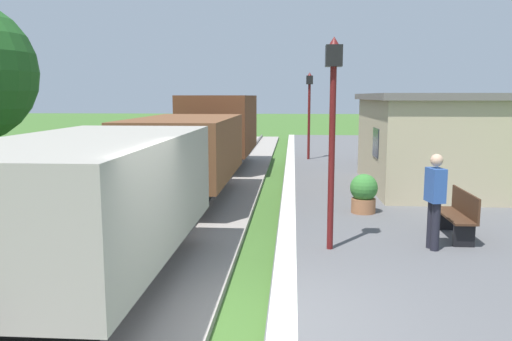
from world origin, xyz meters
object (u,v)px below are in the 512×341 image
at_px(lamp_post_near, 333,105).
at_px(person_waiting, 435,198).
at_px(lamp_post_far, 309,100).
at_px(bench_down_platform, 371,151).
at_px(potted_planter, 364,193).
at_px(freight_train, 190,148).
at_px(bench_near_hut, 458,214).
at_px(station_hut, 425,140).

bearing_deg(lamp_post_near, person_waiting, 3.51).
bearing_deg(lamp_post_far, bench_down_platform, -23.78).
height_order(lamp_post_near, lamp_post_far, same).
relative_size(bench_down_platform, potted_planter, 1.64).
bearing_deg(lamp_post_near, freight_train, 124.09).
height_order(freight_train, lamp_post_far, lamp_post_far).
bearing_deg(potted_planter, bench_near_hut, -53.31).
bearing_deg(station_hut, lamp_post_far, 115.90).
xyz_separation_m(bench_down_platform, lamp_post_near, (-2.50, -12.00, 2.08)).
height_order(bench_down_platform, lamp_post_far, lamp_post_far).
xyz_separation_m(freight_train, station_hut, (6.80, 1.18, 0.15)).
xyz_separation_m(potted_planter, lamp_post_far, (-0.98, 10.18, 2.08)).
bearing_deg(lamp_post_far, person_waiting, -82.00).
bearing_deg(lamp_post_far, potted_planter, -84.49).
distance_m(bench_near_hut, person_waiting, 1.13).
bearing_deg(person_waiting, station_hut, -113.17).
xyz_separation_m(bench_down_platform, lamp_post_far, (-2.50, 1.10, 2.08)).
height_order(potted_planter, lamp_post_near, lamp_post_near).
xyz_separation_m(station_hut, person_waiting, (-1.40, -6.35, -0.47)).
height_order(freight_train, lamp_post_near, lamp_post_near).
height_order(person_waiting, potted_planter, person_waiting).
bearing_deg(station_hut, lamp_post_near, -116.49).
height_order(bench_down_platform, lamp_post_near, lamp_post_near).
bearing_deg(freight_train, station_hut, 9.87).
bearing_deg(station_hut, potted_planter, -122.30).
bearing_deg(station_hut, freight_train, -170.13).
bearing_deg(person_waiting, bench_down_platform, -104.00).
height_order(freight_train, bench_near_hut, freight_train).
xyz_separation_m(lamp_post_near, lamp_post_far, (0.00, 13.10, 0.00)).
distance_m(freight_train, potted_planter, 5.19).
relative_size(potted_planter, lamp_post_near, 0.25).
relative_size(bench_down_platform, lamp_post_far, 0.41).
relative_size(bench_near_hut, potted_planter, 1.64).
bearing_deg(station_hut, person_waiting, -102.40).
xyz_separation_m(person_waiting, lamp_post_far, (-1.83, 12.99, 1.62)).
distance_m(bench_down_platform, lamp_post_far, 3.43).
xyz_separation_m(bench_down_platform, potted_planter, (-1.51, -9.08, 0.00)).
relative_size(station_hut, bench_near_hut, 3.87).
distance_m(person_waiting, potted_planter, 2.97).
distance_m(freight_train, person_waiting, 7.49).
xyz_separation_m(freight_train, bench_down_platform, (6.07, 6.72, -0.78)).
bearing_deg(station_hut, bench_down_platform, 97.47).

